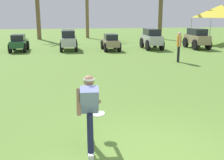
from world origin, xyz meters
name	(u,v)px	position (x,y,z in m)	size (l,w,h in m)	color
frisbee_thrower	(90,108)	(-1.00, 0.82, 0.79)	(0.50, 1.11, 1.41)	#191E38
frisbee_in_flight	(99,114)	(-0.77, 1.30, 0.49)	(0.33, 0.33, 0.07)	white
teammate_near_sideline	(179,44)	(4.28, 9.56, 0.94)	(0.28, 0.49, 1.56)	black
parked_car_slot_c	(19,43)	(-4.57, 15.11, 0.56)	(1.11, 2.21, 1.10)	#235133
parked_car_slot_d	(69,39)	(-1.31, 15.15, 0.72)	(1.17, 2.41, 1.34)	#B7BABF
parked_car_slot_e	(111,42)	(1.49, 14.60, 0.56)	(1.12, 2.21, 1.10)	#998466
parked_car_slot_f	(152,38)	(4.44, 14.88, 0.74)	(1.17, 2.36, 1.40)	#B7BABF
parked_car_slot_g	(197,38)	(7.68, 14.63, 0.74)	(1.18, 2.36, 1.40)	#998466
palm_tree_far_left	(37,2)	(-4.01, 23.27, 3.38)	(3.55, 2.89, 5.87)	brown
palm_tree_left_of_centre	(87,1)	(0.61, 24.02, 3.54)	(3.21, 3.27, 5.79)	brown
event_tent	(221,11)	(10.81, 17.26, 2.59)	(3.50, 3.50, 3.09)	#B2B5BA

